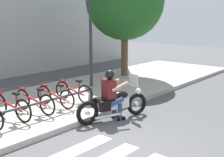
# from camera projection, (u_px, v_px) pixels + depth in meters

# --- Properties ---
(sidewalk) EXTENTS (24.00, 4.40, 0.15)m
(sidewalk) POSITION_uv_depth(u_px,v_px,m) (4.00, 115.00, 8.83)
(sidewalk) COLOR #A8A399
(sidewalk) RESTS_ON ground
(crosswalk_stripe_3) EXTENTS (2.80, 0.40, 0.01)m
(crosswalk_stripe_3) POSITION_uv_depth(u_px,v_px,m) (62.00, 157.00, 6.36)
(crosswalk_stripe_3) COLOR white
(crosswalk_stripe_3) RESTS_ON ground
(motorcycle) EXTENTS (2.22, 0.95, 1.26)m
(motorcycle) POSITION_uv_depth(u_px,v_px,m) (114.00, 104.00, 8.57)
(motorcycle) COLOR black
(motorcycle) RESTS_ON ground
(rider) EXTENTS (0.74, 0.67, 1.45)m
(rider) POSITION_uv_depth(u_px,v_px,m) (111.00, 91.00, 8.46)
(rider) COLOR #591919
(rider) RESTS_ON ground
(bicycle_4) EXTENTS (0.48, 1.65, 0.78)m
(bicycle_4) POSITION_uv_depth(u_px,v_px,m) (11.00, 107.00, 8.16)
(bicycle_4) COLOR black
(bicycle_4) RESTS_ON sidewalk
(bicycle_5) EXTENTS (0.48, 1.65, 0.75)m
(bicycle_5) POSITION_uv_depth(u_px,v_px,m) (34.00, 101.00, 8.73)
(bicycle_5) COLOR black
(bicycle_5) RESTS_ON sidewalk
(bicycle_6) EXTENTS (0.48, 1.57, 0.73)m
(bicycle_6) POSITION_uv_depth(u_px,v_px,m) (55.00, 96.00, 9.31)
(bicycle_6) COLOR black
(bicycle_6) RESTS_ON sidewalk
(bicycle_7) EXTENTS (0.48, 1.59, 0.74)m
(bicycle_7) POSITION_uv_depth(u_px,v_px,m) (73.00, 91.00, 9.88)
(bicycle_7) COLOR black
(bicycle_7) RESTS_ON sidewalk
(bike_rack) EXTENTS (5.94, 0.07, 0.49)m
(bike_rack) POSITION_uv_depth(u_px,v_px,m) (9.00, 112.00, 7.51)
(bike_rack) COLOR #333338
(bike_rack) RESTS_ON sidewalk
(street_lamp) EXTENTS (0.28, 0.28, 4.34)m
(street_lamp) POSITION_uv_depth(u_px,v_px,m) (90.00, 23.00, 11.62)
(street_lamp) COLOR #2D2D33
(street_lamp) RESTS_ON ground
(tree_near_rack) EXTENTS (3.56, 3.56, 5.37)m
(tree_near_rack) POSITION_uv_depth(u_px,v_px,m) (125.00, 1.00, 13.69)
(tree_near_rack) COLOR brown
(tree_near_rack) RESTS_ON ground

